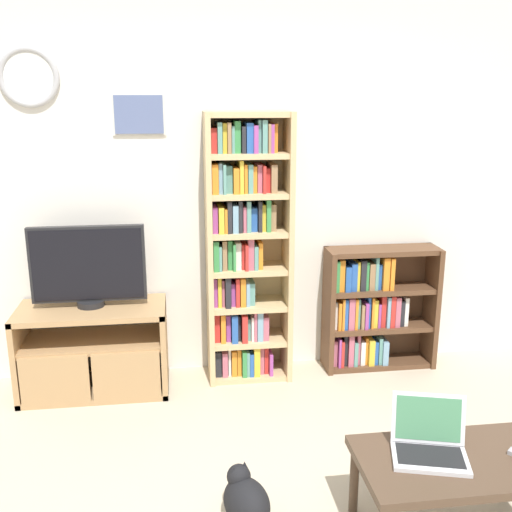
% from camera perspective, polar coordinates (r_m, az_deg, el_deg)
% --- Properties ---
extents(wall_back, '(5.64, 0.09, 2.60)m').
position_cam_1_polar(wall_back, '(4.20, -2.31, 6.22)').
color(wall_back, silver).
rests_on(wall_back, ground_plane).
extents(tv_stand, '(0.97, 0.47, 0.60)m').
position_cam_1_polar(tv_stand, '(4.21, -15.19, -8.61)').
color(tv_stand, tan).
rests_on(tv_stand, ground_plane).
extents(television, '(0.74, 0.18, 0.54)m').
position_cam_1_polar(television, '(4.06, -15.70, -0.94)').
color(television, black).
rests_on(television, tv_stand).
extents(bookshelf_tall, '(0.58, 0.32, 1.85)m').
position_cam_1_polar(bookshelf_tall, '(4.10, -1.11, 0.63)').
color(bookshelf_tall, tan).
rests_on(bookshelf_tall, ground_plane).
extents(bookshelf_short, '(0.81, 0.26, 0.90)m').
position_cam_1_polar(bookshelf_short, '(4.47, 10.94, -4.93)').
color(bookshelf_short, brown).
rests_on(bookshelf_short, ground_plane).
extents(coffee_table, '(0.85, 0.51, 0.39)m').
position_cam_1_polar(coffee_table, '(2.96, 18.25, -18.65)').
color(coffee_table, '#4C3828').
rests_on(coffee_table, ground_plane).
extents(laptop, '(0.39, 0.35, 0.25)m').
position_cam_1_polar(laptop, '(2.91, 16.15, -16.56)').
color(laptop, silver).
rests_on(laptop, coffee_table).
extents(cat, '(0.38, 0.46, 0.28)m').
position_cam_1_polar(cat, '(3.03, -0.99, -22.21)').
color(cat, black).
rests_on(cat, ground_plane).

